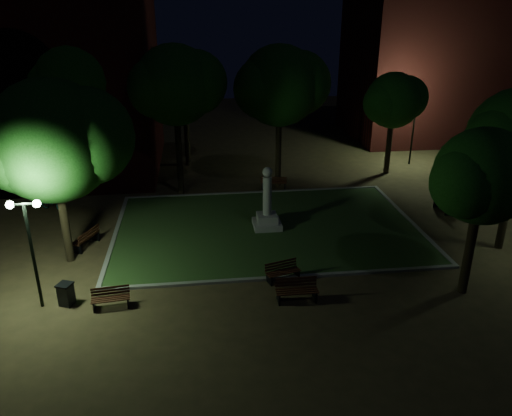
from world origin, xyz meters
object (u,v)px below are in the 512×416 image
Objects in this scene: bench_near_right at (282,272)px; trash_bin at (66,294)px; monument at (267,211)px; bench_near_left at (297,291)px; bench_right_side at (443,205)px; bench_far_side at (274,183)px; bench_left_side at (86,239)px; bench_west_near at (111,298)px; bicycle at (52,203)px.

trash_bin is (-8.50, -0.78, 0.08)m from bench_near_right.
monument reaches higher than trash_bin.
bench_near_left is (0.17, -6.75, -0.54)m from monument.
bench_right_side is 9.88m from bench_far_side.
monument is at bearing 121.20° from bench_left_side.
bench_near_left is 12.54m from bench_right_side.
bench_near_left is 0.95× the size of bench_left_side.
bench_left_side is 1.91× the size of trash_bin.
bench_far_side is (8.16, 12.04, 0.04)m from bench_west_near.
bicycle reaches higher than bench_near_left.
bench_west_near is 1.04× the size of bench_right_side.
bench_near_left is at bearing 123.55° from bench_right_side.
bench_west_near is at bearing 172.61° from bench_near_right.
bench_left_side is at bearing 91.89° from trash_bin.
bicycle is (-2.71, 4.91, 0.03)m from bench_left_side.
bench_left_side is at bearing -117.85° from bicycle.
bench_far_side reaches higher than bench_west_near.
bench_left_side reaches higher than bench_far_side.
bench_near_right is (-0.11, -5.16, -0.58)m from monument.
bench_left_side is 1.22× the size of bench_right_side.
bench_far_side is at bearing 65.71° from bench_near_right.
bench_right_side is at bearing 120.90° from bench_left_side.
bench_near_left is 1.16× the size of bench_right_side.
trash_bin is at bearing -130.44° from bicycle.
bench_near_left is 7.08m from bench_west_near.
bicycle reaches higher than bench_near_right.
bench_west_near is at bearing 108.65° from bench_right_side.
monument is 1.87× the size of bicycle.
monument is 2.28× the size of bench_right_side.
bench_right_side is at bearing 164.59° from bench_far_side.
bench_right_side is (18.74, 2.08, -0.07)m from bench_left_side.
bicycle is (-2.87, 9.83, -0.00)m from trash_bin.
monument is at bearing 36.31° from bench_west_near.
bench_west_near is 1.64× the size of trash_bin.
bench_near_right is 0.92× the size of bench_far_side.
monument is 10.47m from trash_bin.
bench_near_right is 14.53m from bicycle.
bench_far_side is at bearing 49.76° from trash_bin.
bench_west_near is 18.41m from bench_right_side.
bench_far_side is at bearing 85.11° from bench_near_left.
bench_west_near is 0.86× the size of bicycle.
monument is 8.84m from bench_left_side.
trash_bin is 10.24m from bicycle.
monument reaches higher than bench_right_side.
trash_bin reaches higher than bench_far_side.
bicycle reaches higher than bench_far_side.
monument reaches higher than bench_near_right.
bench_left_side is (-8.66, 4.14, 0.04)m from bench_near_right.
bench_near_right reaches higher than bench_west_near.
bench_left_side is 4.92m from trash_bin.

